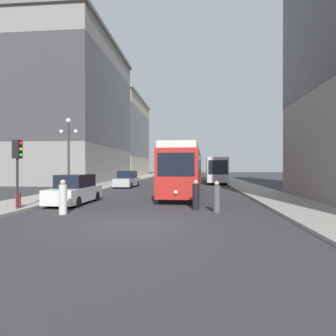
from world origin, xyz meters
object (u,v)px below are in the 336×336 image
object	(u,v)px
pedestrian_on_sidewalk	(196,196)
lamp_post_left_near	(69,145)
traffic_light_near_left	(18,156)
transit_bus	(216,169)
parked_car_left_mid	(75,190)
pedestrian_crossing_near	(217,198)
streetcar	(185,169)
fire_hydrant	(18,200)
parked_car_left_near	(127,180)
pedestrian_crossing_far	(63,198)

from	to	relation	value
pedestrian_on_sidewalk	lamp_post_left_near	bearing A→B (deg)	-128.14
traffic_light_near_left	lamp_post_left_near	world-z (taller)	lamp_post_left_near
transit_bus	parked_car_left_mid	world-z (taller)	transit_bus
parked_car_left_mid	traffic_light_near_left	world-z (taller)	traffic_light_near_left
pedestrian_crossing_near	streetcar	bearing A→B (deg)	-143.30
parked_car_left_mid	fire_hydrant	distance (m)	3.39
parked_car_left_mid	fire_hydrant	size ratio (longest dim) A/B	6.53
transit_bus	lamp_post_left_near	world-z (taller)	lamp_post_left_near
transit_bus	parked_car_left_near	size ratio (longest dim) A/B	2.43
pedestrian_crossing_far	lamp_post_left_near	size ratio (longest dim) A/B	0.29
parked_car_left_mid	lamp_post_left_near	size ratio (longest dim) A/B	0.85
transit_bus	pedestrian_on_sidewalk	world-z (taller)	transit_bus
parked_car_left_mid	traffic_light_near_left	distance (m)	4.16
pedestrian_on_sidewalk	parked_car_left_near	bearing A→B (deg)	-164.39
streetcar	pedestrian_crossing_far	world-z (taller)	streetcar
pedestrian_crossing_far	fire_hydrant	size ratio (longest dim) A/B	2.25
parked_car_left_mid	pedestrian_on_sidewalk	xyz separation A→B (m)	(7.49, -1.81, -0.10)
streetcar	parked_car_left_mid	xyz separation A→B (m)	(-6.61, -7.03, -1.26)
parked_car_left_mid	pedestrian_on_sidewalk	world-z (taller)	parked_car_left_mid
transit_bus	parked_car_left_mid	distance (m)	25.46
parked_car_left_near	pedestrian_on_sidewalk	bearing A→B (deg)	-62.76
transit_bus	pedestrian_crossing_near	distance (m)	25.87
streetcar	transit_bus	size ratio (longest dim) A/B	1.23
fire_hydrant	traffic_light_near_left	bearing A→B (deg)	-58.96
parked_car_left_mid	transit_bus	bearing A→B (deg)	66.73
pedestrian_on_sidewalk	pedestrian_crossing_near	bearing A→B (deg)	43.58
lamp_post_left_near	pedestrian_on_sidewalk	bearing A→B (deg)	-28.40
pedestrian_crossing_near	lamp_post_left_near	world-z (taller)	lamp_post_left_near
pedestrian_crossing_near	traffic_light_near_left	bearing A→B (deg)	-61.03
transit_bus	pedestrian_on_sidewalk	xyz separation A→B (m)	(-2.99, -24.99, -1.20)
streetcar	lamp_post_left_near	bearing A→B (deg)	-153.88
pedestrian_on_sidewalk	lamp_post_left_near	xyz separation A→B (m)	(-9.39, 5.08, 3.16)
streetcar	traffic_light_near_left	bearing A→B (deg)	-126.72
streetcar	parked_car_left_mid	bearing A→B (deg)	-130.98
parked_car_left_mid	fire_hydrant	xyz separation A→B (m)	(-1.97, -2.74, -0.32)
transit_bus	parked_car_left_mid	xyz separation A→B (m)	(-10.47, -23.18, -1.10)
lamp_post_left_near	traffic_light_near_left	bearing A→B (deg)	-88.07
pedestrian_crossing_far	transit_bus	bearing A→B (deg)	-154.26
parked_car_left_near	pedestrian_crossing_near	xyz separation A→B (m)	(8.53, -16.58, -0.10)
pedestrian_on_sidewalk	streetcar	bearing A→B (deg)	175.89
transit_bus	fire_hydrant	xyz separation A→B (m)	(-12.45, -25.92, -1.42)
pedestrian_on_sidewalk	traffic_light_near_left	xyz separation A→B (m)	(-9.17, -1.41, 2.13)
traffic_light_near_left	parked_car_left_mid	bearing A→B (deg)	62.40
parked_car_left_near	parked_car_left_mid	size ratio (longest dim) A/B	1.03
pedestrian_crossing_far	traffic_light_near_left	xyz separation A→B (m)	(-2.72, 0.62, 2.09)
parked_car_left_near	parked_car_left_mid	world-z (taller)	same
parked_car_left_near	lamp_post_left_near	distance (m)	11.31
streetcar	traffic_light_near_left	xyz separation A→B (m)	(-8.30, -10.25, 0.77)
pedestrian_crossing_far	pedestrian_on_sidewalk	size ratio (longest dim) A/B	1.05
parked_car_left_near	lamp_post_left_near	world-z (taller)	lamp_post_left_near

